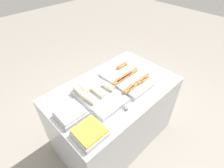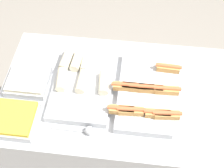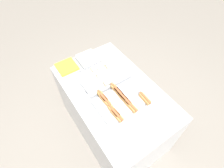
% 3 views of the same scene
% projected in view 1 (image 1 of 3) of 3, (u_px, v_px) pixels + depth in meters
% --- Properties ---
extents(ground_plane, '(12.00, 12.00, 0.00)m').
position_uv_depth(ground_plane, '(113.00, 136.00, 2.42)').
color(ground_plane, gray).
extents(counter, '(1.40, 0.86, 0.87)m').
position_uv_depth(counter, '(114.00, 115.00, 2.14)').
color(counter, '#B7BABF').
rests_on(counter, ground_plane).
extents(tray_hotdogs, '(0.42, 0.56, 0.10)m').
position_uv_depth(tray_hotdogs, '(126.00, 79.00, 1.92)').
color(tray_hotdogs, '#B7BABF').
rests_on(tray_hotdogs, counter).
extents(tray_wraps, '(0.35, 0.51, 0.11)m').
position_uv_depth(tray_wraps, '(97.00, 95.00, 1.73)').
color(tray_wraps, '#B7BABF').
rests_on(tray_wraps, counter).
extents(tray_side_front, '(0.24, 0.23, 0.07)m').
position_uv_depth(tray_side_front, '(90.00, 133.00, 1.40)').
color(tray_side_front, '#B7BABF').
rests_on(tray_side_front, counter).
extents(tray_side_back, '(0.24, 0.23, 0.07)m').
position_uv_depth(tray_side_back, '(70.00, 114.00, 1.55)').
color(tray_side_back, '#B7BABF').
rests_on(tray_side_back, counter).
extents(serving_spoon_near, '(0.24, 0.05, 0.05)m').
position_uv_depth(serving_spoon_near, '(125.00, 108.00, 1.61)').
color(serving_spoon_near, '#B2B5BA').
rests_on(serving_spoon_near, counter).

